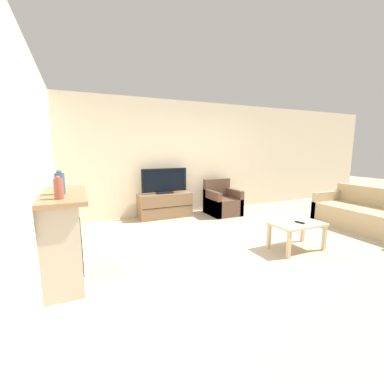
% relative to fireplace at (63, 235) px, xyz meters
% --- Properties ---
extents(ground_plane, '(24.00, 24.00, 0.00)m').
position_rel_fireplace_xyz_m(ground_plane, '(2.89, 0.14, -0.54)').
color(ground_plane, tan).
extents(wall_back, '(12.00, 0.06, 2.70)m').
position_rel_fireplace_xyz_m(wall_back, '(2.89, 2.49, 0.81)').
color(wall_back, beige).
rests_on(wall_back, ground).
extents(wall_left, '(0.06, 12.00, 2.70)m').
position_rel_fireplace_xyz_m(wall_left, '(-0.23, 0.14, 0.81)').
color(wall_left, beige).
rests_on(wall_left, ground).
extents(fireplace, '(0.51, 1.33, 1.06)m').
position_rel_fireplace_xyz_m(fireplace, '(0.00, 0.00, 0.00)').
color(fireplace, '#B7A893').
rests_on(fireplace, ground).
extents(mantel_vase_left, '(0.09, 0.09, 0.24)m').
position_rel_fireplace_xyz_m(mantel_vase_left, '(0.02, -0.40, 0.63)').
color(mantel_vase_left, '#994C3D').
rests_on(mantel_vase_left, fireplace).
extents(mantel_vase_centre_left, '(0.11, 0.11, 0.28)m').
position_rel_fireplace_xyz_m(mantel_vase_centre_left, '(0.02, -0.10, 0.65)').
color(mantel_vase_centre_left, '#385670').
rests_on(mantel_vase_centre_left, fireplace).
extents(tv_stand, '(1.21, 0.46, 0.56)m').
position_rel_fireplace_xyz_m(tv_stand, '(2.02, 2.19, -0.26)').
color(tv_stand, brown).
rests_on(tv_stand, ground).
extents(tv, '(1.07, 0.18, 0.58)m').
position_rel_fireplace_xyz_m(tv, '(2.02, 2.19, 0.29)').
color(tv, black).
rests_on(tv, tv_stand).
extents(armchair, '(0.70, 0.76, 0.84)m').
position_rel_fireplace_xyz_m(armchair, '(3.39, 1.91, -0.26)').
color(armchair, brown).
rests_on(armchair, ground).
extents(coffee_table, '(0.82, 0.50, 0.43)m').
position_rel_fireplace_xyz_m(coffee_table, '(3.30, -0.52, -0.17)').
color(coffee_table, '#CCB289').
rests_on(coffee_table, ground).
extents(remote, '(0.07, 0.16, 0.02)m').
position_rel_fireplace_xyz_m(remote, '(3.32, -0.54, -0.10)').
color(remote, black).
rests_on(remote, coffee_table).
extents(couch, '(0.96, 1.91, 0.80)m').
position_rel_fireplace_xyz_m(couch, '(5.43, -0.35, -0.27)').
color(couch, tan).
rests_on(couch, ground).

